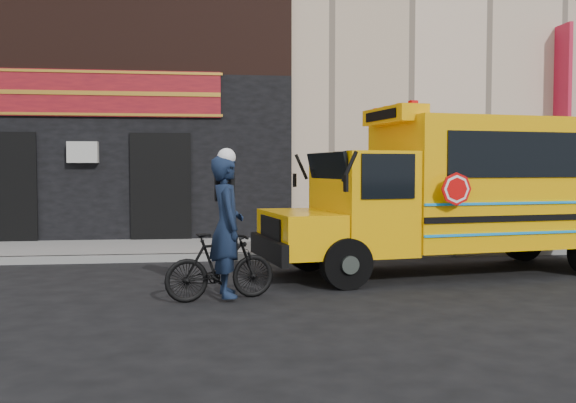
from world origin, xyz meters
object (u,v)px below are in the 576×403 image
Objects in this scene: school_bus at (473,188)px; bicycle at (220,266)px; sign_pole at (455,183)px; cyclist at (227,230)px.

bicycle is (-4.60, -1.96, -1.03)m from school_bus.
sign_pole is 6.16m from cyclist.
school_bus is 1.82m from sign_pole.
bicycle is (-4.98, -3.74, -1.09)m from sign_pole.
sign_pole reaches higher than bicycle.
school_bus is at bearing -82.58° from bicycle.
bicycle is 0.80× the size of cyclist.
school_bus is 4.45× the size of bicycle.
sign_pole is 1.42× the size of cyclist.
cyclist is at bearing -87.28° from bicycle.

